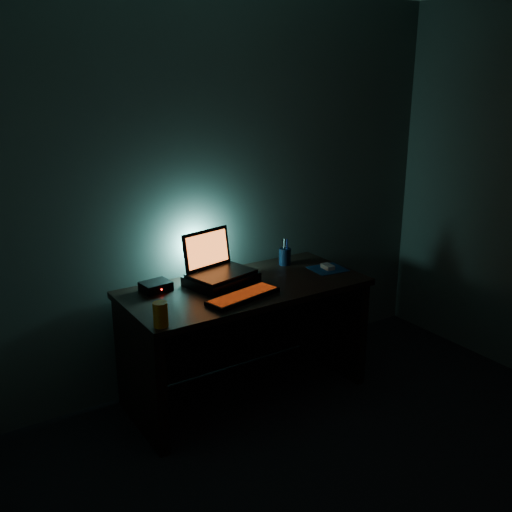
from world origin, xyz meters
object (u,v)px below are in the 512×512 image
(laptop, at_px, (216,264))
(pen_cup, at_px, (285,256))
(juice_glass, at_px, (160,314))
(keyboard, at_px, (243,296))
(mouse, at_px, (328,267))
(router, at_px, (156,286))

(laptop, relative_size, pen_cup, 3.78)
(pen_cup, distance_m, juice_glass, 1.22)
(keyboard, height_order, mouse, mouse)
(laptop, distance_m, router, 0.39)
(keyboard, distance_m, router, 0.54)
(laptop, bearing_deg, router, 158.36)
(keyboard, xyz_separation_m, juice_glass, (-0.55, -0.10, 0.05))
(pen_cup, distance_m, router, 0.94)
(laptop, xyz_separation_m, juice_glass, (-0.56, -0.43, -0.05))
(keyboard, height_order, juice_glass, juice_glass)
(keyboard, bearing_deg, laptop, 77.24)
(keyboard, relative_size, router, 2.66)
(mouse, bearing_deg, juice_glass, -163.42)
(laptop, relative_size, juice_glass, 3.30)
(keyboard, bearing_deg, pen_cup, 21.82)
(mouse, distance_m, juice_glass, 1.32)
(laptop, xyz_separation_m, router, (-0.38, 0.06, -0.09))
(keyboard, relative_size, pen_cup, 4.25)
(pen_cup, bearing_deg, router, 179.62)
(pen_cup, bearing_deg, mouse, -52.83)
(mouse, bearing_deg, router, 173.69)
(pen_cup, bearing_deg, juice_glass, -156.76)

